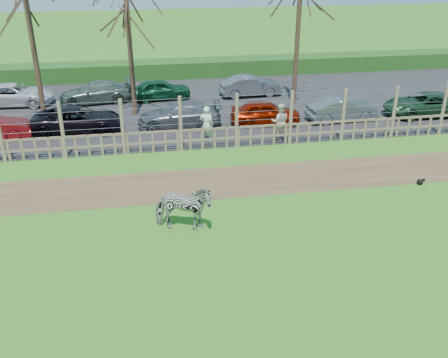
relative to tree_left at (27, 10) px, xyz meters
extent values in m
plane|color=#5C8E2D|center=(6.50, -12.50, -5.62)|extent=(120.00, 120.00, 0.00)
cube|color=brown|center=(6.50, -8.00, -5.61)|extent=(34.00, 2.80, 0.01)
cube|color=#232326|center=(6.50, 2.00, -5.60)|extent=(44.00, 13.00, 0.04)
cube|color=#1E4716|center=(6.50, 9.00, -5.07)|extent=(46.00, 2.00, 1.10)
cube|color=brown|center=(6.50, -4.50, -5.17)|extent=(30.00, 0.06, 0.10)
cube|color=brown|center=(6.50, -4.50, -4.67)|extent=(30.00, 0.06, 0.10)
cylinder|color=brown|center=(-1.00, -4.50, -4.37)|extent=(0.16, 0.16, 2.50)
cylinder|color=brown|center=(1.50, -4.50, -4.37)|extent=(0.16, 0.16, 2.50)
cylinder|color=brown|center=(4.00, -4.50, -4.37)|extent=(0.16, 0.16, 2.50)
cylinder|color=brown|center=(6.50, -4.50, -4.37)|extent=(0.16, 0.16, 2.50)
cylinder|color=brown|center=(9.00, -4.50, -4.37)|extent=(0.16, 0.16, 2.50)
cylinder|color=brown|center=(11.50, -4.50, -4.37)|extent=(0.16, 0.16, 2.50)
cylinder|color=brown|center=(14.00, -4.50, -4.37)|extent=(0.16, 0.16, 2.50)
cylinder|color=brown|center=(16.50, -4.50, -4.37)|extent=(0.16, 0.16, 2.50)
cylinder|color=brown|center=(19.00, -4.50, -4.37)|extent=(0.16, 0.16, 2.50)
cylinder|color=gray|center=(6.50, -4.50, -4.37)|extent=(30.00, 0.02, 0.02)
cylinder|color=gray|center=(6.50, -4.50, -3.97)|extent=(30.00, 0.02, 0.02)
cylinder|color=gray|center=(6.50, -4.50, -3.57)|extent=(30.00, 0.02, 0.02)
cylinder|color=gray|center=(6.50, -4.50, -3.22)|extent=(30.00, 0.02, 0.02)
cylinder|color=#3D2B1E|center=(0.00, 0.00, -1.87)|extent=(0.26, 0.26, 7.50)
cylinder|color=#3D2B1E|center=(4.50, 1.00, -2.37)|extent=(0.26, 0.26, 6.50)
cylinder|color=#3D2B1E|center=(13.50, 1.50, -2.12)|extent=(0.26, 0.26, 7.00)
imported|color=gray|center=(5.95, -11.30, -4.82)|extent=(2.04, 1.29, 1.60)
imported|color=silver|center=(7.74, -3.77, -4.71)|extent=(0.73, 0.60, 1.72)
imported|color=beige|center=(11.16, -3.94, -4.71)|extent=(0.95, 0.81, 1.72)
sphere|color=black|center=(15.25, -9.47, -5.50)|extent=(0.23, 0.23, 0.23)
sphere|color=black|center=(15.39, -9.47, -5.42)|extent=(0.11, 0.11, 0.11)
imported|color=black|center=(1.78, -1.26, -4.98)|extent=(4.43, 2.25, 1.20)
imported|color=#5A5B65|center=(6.69, -1.35, -4.98)|extent=(4.19, 1.81, 1.20)
imported|color=#831001|center=(11.03, -1.71, -4.98)|extent=(3.66, 1.81, 1.20)
imported|color=#585A62|center=(15.07, -1.83, -4.98)|extent=(3.73, 1.54, 1.20)
imported|color=#234729|center=(19.71, -1.76, -4.98)|extent=(4.35, 2.06, 1.20)
imported|color=silver|center=(-2.22, 3.84, -4.98)|extent=(4.44, 2.27, 1.20)
imported|color=#52665A|center=(2.30, 3.56, -4.98)|extent=(4.32, 2.22, 1.20)
imported|color=#104526|center=(6.00, 3.58, -4.98)|extent=(3.65, 1.76, 1.20)
imported|color=#575962|center=(11.37, 3.42, -4.98)|extent=(3.72, 1.50, 1.20)
camera|label=1|loc=(4.93, -25.22, 2.87)|focal=40.00mm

